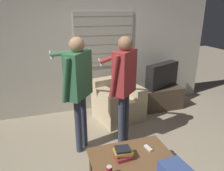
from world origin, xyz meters
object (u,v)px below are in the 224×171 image
Objects in this scene: coffee_table at (132,159)px; tv at (162,75)px; armchair_beige at (118,102)px; person_right_standing at (124,79)px; person_left_standing at (78,81)px; soda_can at (109,171)px; spare_remote at (148,148)px; book_stack at (123,153)px.

tv is (1.46, 1.86, 0.37)m from coffee_table.
armchair_beige is at bearing -13.87° from tv.
person_right_standing reaches higher than coffee_table.
tv is at bearing -24.68° from person_left_standing.
soda_can is (-0.77, -1.93, 0.13)m from armchair_beige.
armchair_beige reaches higher than spare_remote.
person_right_standing is at bearing 76.53° from coffee_table.
book_stack is (-0.32, -0.85, -0.63)m from person_right_standing.
tv reaches higher than armchair_beige.
tv reaches higher than spare_remote.
tv is 2.17m from person_left_standing.
armchair_beige is 1.75m from coffee_table.
book_stack is (-1.57, -1.86, -0.27)m from tv.
person_left_standing reaches higher than spare_remote.
person_left_standing is 12.80× the size of spare_remote.
person_left_standing is 7.66× the size of book_stack.
armchair_beige is 1.78m from book_stack.
person_right_standing is 1.38m from soda_can.
coffee_table is at bearing 32.66° from soda_can.
armchair_beige is 1.64m from spare_remote.
spare_remote is at bearing 10.66° from book_stack.
person_left_standing is at bearing 132.76° from person_right_standing.
person_left_standing is 1.17m from book_stack.
coffee_table is at bearing -145.67° from person_right_standing.
spare_remote is (-1.20, -1.79, -0.33)m from tv.
armchair_beige is 7.65× the size of soda_can.
tv is 2.45m from book_stack.
tv is 0.49× the size of person_right_standing.
book_stack is 0.38m from spare_remote.
person_left_standing reaches higher than armchair_beige.
person_left_standing reaches higher than tv.
tv reaches higher than book_stack.
tv reaches higher than soda_can.
coffee_table is 2.39m from tv.
person_right_standing is at bearing 83.87° from spare_remote.
book_stack is at bearing 43.63° from soda_can.
tv is (1.05, 0.16, 0.40)m from armchair_beige.
person_right_standing is at bearing -55.98° from person_left_standing.
coffee_table is 0.27m from spare_remote.
soda_can is at bearing -136.37° from book_stack.
soda_can reaches higher than spare_remote.
book_stack is 0.34m from soda_can.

